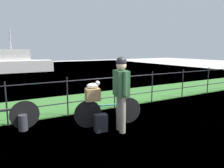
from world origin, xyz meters
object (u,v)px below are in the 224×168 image
at_px(terrier_dog, 94,85).
at_px(mooring_bollard, 23,123).
at_px(bicycle_parked, 1,118).
at_px(backpack_on_paving, 101,123).
at_px(cyclist_person, 121,88).
at_px(bicycle_main, 108,111).
at_px(moored_boat_near, 12,64).
at_px(wooden_crate, 93,94).

height_order(terrier_dog, mooring_bollard, terrier_dog).
relative_size(mooring_bollard, bicycle_parked, 0.23).
distance_m(terrier_dog, bicycle_parked, 2.16).
bearing_deg(bicycle_parked, backpack_on_paving, -27.92).
relative_size(cyclist_person, mooring_bollard, 4.56).
xyz_separation_m(terrier_dog, cyclist_person, (0.41, -0.55, -0.01)).
xyz_separation_m(terrier_dog, bicycle_parked, (-1.94, 0.69, -0.66)).
distance_m(bicycle_main, mooring_bollard, 1.96).
relative_size(bicycle_main, cyclist_person, 0.98).
height_order(mooring_bollard, moored_boat_near, moored_boat_near).
height_order(wooden_crate, moored_boat_near, moored_boat_near).
bearing_deg(bicycle_main, wooden_crate, 168.21).
height_order(terrier_dog, cyclist_person, cyclist_person).
height_order(cyclist_person, bicycle_parked, cyclist_person).
distance_m(bicycle_main, wooden_crate, 0.58).
height_order(bicycle_main, bicycle_parked, bicycle_parked).
bearing_deg(cyclist_person, wooden_crate, 128.35).
relative_size(bicycle_parked, moored_boat_near, 0.26).
bearing_deg(bicycle_parked, cyclist_person, -27.78).
bearing_deg(bicycle_parked, terrier_dog, -19.65).
bearing_deg(mooring_bollard, bicycle_parked, 167.06).
height_order(terrier_dog, bicycle_parked, terrier_dog).
relative_size(bicycle_main, terrier_dog, 5.08).
height_order(mooring_bollard, bicycle_parked, bicycle_parked).
xyz_separation_m(bicycle_main, mooring_bollard, (-1.84, 0.66, -0.16)).
height_order(backpack_on_paving, bicycle_parked, bicycle_parked).
distance_m(terrier_dog, moored_boat_near, 14.22).
relative_size(bicycle_main, wooden_crate, 5.10).
xyz_separation_m(cyclist_person, bicycle_parked, (-2.35, 1.24, -0.65)).
bearing_deg(backpack_on_paving, wooden_crate, -76.03).
bearing_deg(terrier_dog, mooring_bollard, 158.50).
xyz_separation_m(bicycle_main, moored_boat_near, (-0.92, 14.27, 0.34)).
distance_m(terrier_dog, mooring_bollard, 1.81).
xyz_separation_m(cyclist_person, backpack_on_paving, (-0.40, 0.21, -0.80)).
bearing_deg(terrier_dog, moored_boat_near, 92.36).
bearing_deg(wooden_crate, mooring_bollard, 158.35).
xyz_separation_m(bicycle_main, wooden_crate, (-0.36, 0.08, 0.45)).
relative_size(cyclist_person, moored_boat_near, 0.27).
bearing_deg(cyclist_person, backpack_on_paving, 152.91).
bearing_deg(wooden_crate, bicycle_main, -11.79).
relative_size(mooring_bollard, moored_boat_near, 0.06).
relative_size(wooden_crate, backpack_on_paving, 0.81).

